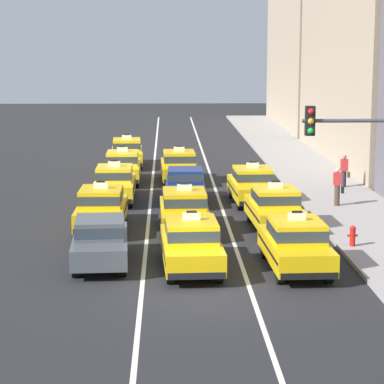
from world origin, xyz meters
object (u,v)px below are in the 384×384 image
(taxi_left_fourth, at_px, (123,166))
(pedestrian_mid_block, at_px, (344,171))
(taxi_left_third, at_px, (115,183))
(sedan_center_third, at_px, (185,184))
(taxi_center_second, at_px, (184,210))
(taxi_right_nearest, at_px, (296,243))
(taxi_left_fifth, at_px, (127,152))
(taxi_right_third, at_px, (252,185))
(fire_hydrant, at_px, (353,235))
(pedestrian_near_crosswalk, at_px, (338,186))
(taxi_center_fourth, at_px, (179,166))
(traffic_light_pole, at_px, (371,173))
(taxi_right_second, at_px, (275,207))
(taxi_left_second, at_px, (101,208))
(sedan_left_nearest, at_px, (100,240))
(taxi_center_nearest, at_px, (191,243))

(taxi_left_fourth, xyz_separation_m, pedestrian_mid_block, (11.16, -2.46, 0.07))
(taxi_left_third, distance_m, sedan_center_third, 3.26)
(taxi_center_second, bearing_deg, taxi_right_nearest, -58.06)
(taxi_left_fifth, bearing_deg, taxi_left_third, -90.26)
(taxi_right_third, bearing_deg, taxi_right_nearest, -88.88)
(taxi_left_fourth, relative_size, fire_hydrant, 6.28)
(pedestrian_near_crosswalk, xyz_separation_m, pedestrian_mid_block, (1.34, 4.85, -0.05))
(taxi_left_third, height_order, taxi_center_fourth, same)
(taxi_left_fourth, distance_m, taxi_center_second, 12.15)
(taxi_right_nearest, relative_size, traffic_light_pole, 0.83)
(taxi_left_third, height_order, taxi_right_second, same)
(taxi_left_second, bearing_deg, taxi_left_fourth, 88.74)
(sedan_left_nearest, height_order, taxi_left_third, taxi_left_third)
(taxi_left_fifth, distance_m, taxi_center_second, 17.90)
(taxi_left_fifth, relative_size, sedan_center_third, 1.07)
(taxi_right_nearest, bearing_deg, taxi_center_fourth, 101.26)
(taxi_right_second, bearing_deg, taxi_center_nearest, -120.64)
(sedan_left_nearest, bearing_deg, taxi_center_fourth, 80.24)
(taxi_center_nearest, bearing_deg, sedan_center_third, 89.62)
(taxi_left_fifth, height_order, taxi_right_nearest, same)
(taxi_center_second, xyz_separation_m, taxi_center_fourth, (-0.01, 11.82, 0.00))
(taxi_right_third, distance_m, pedestrian_mid_block, 6.08)
(taxi_left_second, xyz_separation_m, taxi_right_nearest, (6.66, -6.08, 0.00))
(taxi_right_third, bearing_deg, taxi_left_second, -140.81)
(taxi_left_third, relative_size, taxi_left_fourth, 1.00)
(sedan_center_third, height_order, traffic_light_pole, traffic_light_pole)
(taxi_right_third, bearing_deg, pedestrian_mid_block, 35.20)
(taxi_left_third, height_order, pedestrian_near_crosswalk, taxi_left_third)
(taxi_left_fifth, bearing_deg, taxi_left_fourth, -89.56)
(fire_hydrant, bearing_deg, taxi_left_second, 158.65)
(fire_hydrant, bearing_deg, taxi_center_nearest, -157.19)
(taxi_right_nearest, bearing_deg, taxi_left_third, 118.49)
(taxi_center_fourth, height_order, pedestrian_mid_block, taxi_center_fourth)
(traffic_light_pole, bearing_deg, taxi_left_fourth, 109.36)
(taxi_center_second, bearing_deg, taxi_center_fourth, 90.07)
(taxi_left_fourth, distance_m, taxi_right_second, 13.10)
(taxi_center_nearest, height_order, traffic_light_pole, traffic_light_pole)
(taxi_center_second, relative_size, pedestrian_mid_block, 2.86)
(sedan_left_nearest, xyz_separation_m, taxi_left_fourth, (-0.12, 16.48, 0.03))
(sedan_left_nearest, height_order, taxi_center_second, taxi_center_second)
(taxi_left_third, bearing_deg, pedestrian_mid_block, 14.19)
(taxi_right_nearest, xyz_separation_m, fire_hydrant, (2.41, 2.54, -0.33))
(taxi_left_third, xyz_separation_m, taxi_center_fourth, (3.06, 5.35, 0.00))
(sedan_center_third, height_order, pedestrian_near_crosswalk, pedestrian_near_crosswalk)
(taxi_center_second, height_order, taxi_center_fourth, same)
(taxi_right_second, relative_size, pedestrian_near_crosswalk, 2.74)
(taxi_center_nearest, relative_size, pedestrian_mid_block, 2.88)
(taxi_center_nearest, xyz_separation_m, traffic_light_pole, (4.56, -4.55, 2.94))
(sedan_center_third, bearing_deg, pedestrian_near_crosswalk, -14.14)
(sedan_center_third, xyz_separation_m, taxi_right_nearest, (3.26, -11.67, 0.03))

